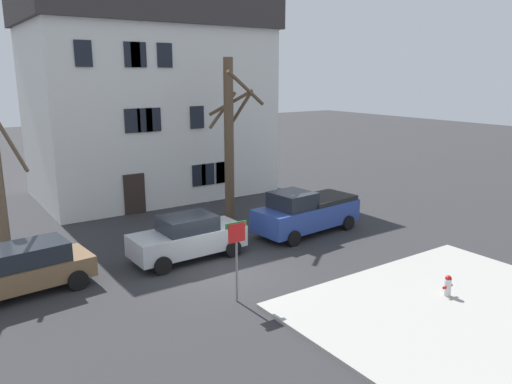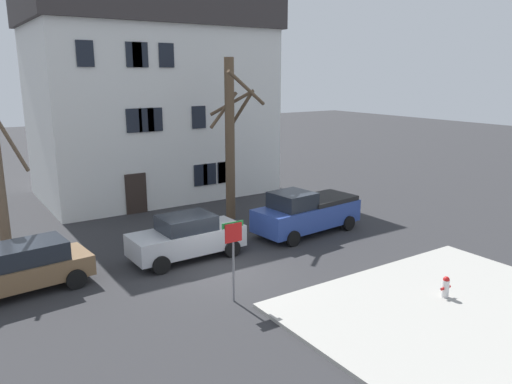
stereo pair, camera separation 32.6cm
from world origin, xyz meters
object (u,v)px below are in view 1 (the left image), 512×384
Objects in this scene: pickup_truck_blue at (306,212)px; street_sign_pole at (237,246)px; tree_bare_far at (230,136)px; car_silver_sedan at (188,237)px; car_brown_wagon at (22,269)px; fire_hydrant at (448,285)px; bicycle_leaning at (49,259)px; building_main at (150,96)px.

street_sign_pole reaches higher than pickup_truck_blue.
tree_bare_far is 6.62m from car_silver_sedan.
car_brown_wagon is 1.74× the size of street_sign_pole.
car_silver_sedan reaches higher than fire_hydrant.
car_silver_sedan is at bearing -22.79° from bicycle_leaning.
car_brown_wagon reaches higher than bicycle_leaning.
pickup_truck_blue is at bearing -1.43° from car_brown_wagon.
car_brown_wagon is at bearing 143.83° from fire_hydrant.
street_sign_pole is at bearing -55.56° from bicycle_leaning.
pickup_truck_blue is 7.64× the size of fire_hydrant.
fire_hydrant is at bearing -32.84° from street_sign_pole.
fire_hydrant is (11.19, -8.18, -0.38)m from car_brown_wagon.
bicycle_leaning reaches higher than fire_hydrant.
building_main reaches higher than car_brown_wagon.
tree_bare_far is at bearing 94.62° from fire_hydrant.
car_brown_wagon is (-10.23, -3.61, -3.30)m from tree_bare_far.
car_silver_sedan is 1.71× the size of street_sign_pole.
car_brown_wagon reaches higher than fire_hydrant.
building_main is at bearing 95.53° from fire_hydrant.
bicycle_leaning is at bearing 56.64° from car_brown_wagon.
fire_hydrant is (-0.68, -7.88, -0.50)m from pickup_truck_blue.
building_main is at bearing 73.50° from car_silver_sedan.
fire_hydrant is (5.24, -7.97, -0.39)m from car_silver_sedan.
bicycle_leaning is (-8.13, -9.38, -5.45)m from building_main.
pickup_truck_blue is at bearing -0.88° from car_silver_sedan.
pickup_truck_blue is 7.93m from fire_hydrant.
building_main is 19.34× the size of fire_hydrant.
bicycle_leaning is (-4.32, 6.31, -1.49)m from street_sign_pole.
pickup_truck_blue is at bearing -11.08° from bicycle_leaning.
fire_hydrant is 14.13m from bicycle_leaning.
fire_hydrant is at bearing -94.91° from pickup_truck_blue.
tree_bare_far reaches higher than street_sign_pole.
building_main reaches higher than tree_bare_far.
pickup_truck_blue is at bearing 33.54° from street_sign_pole.
street_sign_pole is (-3.81, -15.68, -3.96)m from building_main.
car_silver_sedan is at bearing -106.50° from building_main.
building_main is at bearing 50.18° from car_brown_wagon.
tree_bare_far is at bearing 41.69° from car_silver_sedan.
tree_bare_far is 9.98m from bicycle_leaning.
pickup_truck_blue reaches higher than fire_hydrant.
street_sign_pole is (5.51, -4.51, 1.00)m from car_brown_wagon.
building_main reaches higher than bicycle_leaning.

